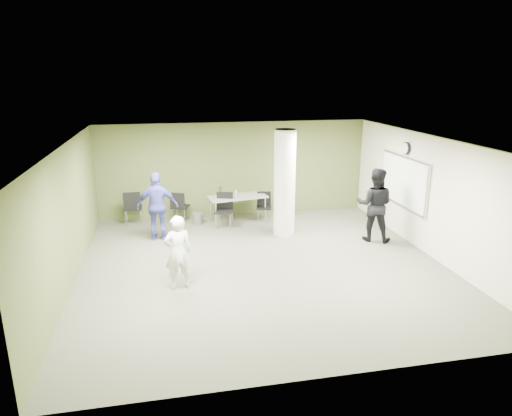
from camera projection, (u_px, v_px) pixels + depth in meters
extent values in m
plane|color=#505240|center=(263.00, 266.00, 10.24)|extent=(8.00, 8.00, 0.00)
plane|color=white|center=(264.00, 141.00, 9.44)|extent=(8.00, 8.00, 0.00)
cube|color=#545D2C|center=(235.00, 170.00, 13.60)|extent=(8.00, 2.80, 0.02)
cube|color=#545D2C|center=(68.00, 217.00, 9.08)|extent=(0.02, 8.00, 2.80)
cube|color=beige|center=(431.00, 197.00, 10.60)|extent=(0.02, 8.00, 2.80)
cylinder|color=silver|center=(285.00, 183.00, 11.91)|extent=(0.56, 0.56, 2.80)
cube|color=silver|center=(403.00, 181.00, 11.68)|extent=(0.04, 2.30, 1.30)
cube|color=white|center=(402.00, 181.00, 11.68)|extent=(0.02, 2.20, 1.20)
cylinder|color=black|center=(406.00, 148.00, 11.44)|extent=(0.05, 0.32, 0.32)
cylinder|color=white|center=(405.00, 148.00, 11.44)|extent=(0.02, 0.26, 0.26)
cube|color=#9A9A94|center=(238.00, 197.00, 13.05)|extent=(1.74, 0.98, 0.04)
cylinder|color=silver|center=(216.00, 215.00, 12.65)|extent=(0.04, 0.04, 0.74)
cylinder|color=silver|center=(265.00, 210.00, 13.16)|extent=(0.04, 0.04, 0.74)
cylinder|color=silver|center=(210.00, 210.00, 13.17)|extent=(0.04, 0.04, 0.74)
cylinder|color=silver|center=(258.00, 205.00, 13.67)|extent=(0.04, 0.04, 0.74)
cylinder|color=#1B4517|center=(220.00, 191.00, 13.16)|extent=(0.07, 0.07, 0.25)
cylinder|color=#B2B2B7|center=(236.00, 193.00, 13.00)|extent=(0.06, 0.06, 0.18)
cylinder|color=#4C4C4C|center=(198.00, 219.00, 13.05)|extent=(0.28, 0.28, 0.32)
cube|color=black|center=(133.00, 208.00, 12.96)|extent=(0.50, 0.50, 0.05)
cube|color=black|center=(132.00, 201.00, 12.67)|extent=(0.47, 0.05, 0.48)
cylinder|color=silver|center=(141.00, 214.00, 13.27)|extent=(0.02, 0.02, 0.46)
cylinder|color=silver|center=(127.00, 215.00, 13.18)|extent=(0.02, 0.02, 0.46)
cylinder|color=silver|center=(141.00, 218.00, 12.88)|extent=(0.02, 0.02, 0.46)
cylinder|color=silver|center=(126.00, 219.00, 12.80)|extent=(0.02, 0.02, 0.46)
cube|color=black|center=(180.00, 207.00, 13.22)|extent=(0.59, 0.59, 0.05)
cube|color=black|center=(177.00, 200.00, 12.96)|extent=(0.41, 0.20, 0.44)
cylinder|color=silver|center=(189.00, 213.00, 13.43)|extent=(0.02, 0.02, 0.42)
cylinder|color=silver|center=(177.00, 212.00, 13.50)|extent=(0.02, 0.02, 0.42)
cylinder|color=silver|center=(185.00, 216.00, 13.08)|extent=(0.02, 0.02, 0.42)
cylinder|color=silver|center=(172.00, 216.00, 13.15)|extent=(0.02, 0.02, 0.42)
cube|color=black|center=(224.00, 211.00, 12.68)|extent=(0.59, 0.59, 0.05)
cube|color=black|center=(225.00, 200.00, 12.81)|extent=(0.45, 0.17, 0.47)
cylinder|color=silver|center=(216.00, 222.00, 12.57)|extent=(0.02, 0.02, 0.45)
cylinder|color=silver|center=(230.00, 222.00, 12.54)|extent=(0.02, 0.02, 0.45)
cylinder|color=silver|center=(218.00, 217.00, 12.95)|extent=(0.02, 0.02, 0.45)
cylinder|color=silver|center=(232.00, 218.00, 12.92)|extent=(0.02, 0.02, 0.45)
cube|color=black|center=(264.00, 207.00, 13.26)|extent=(0.50, 0.50, 0.05)
cube|color=black|center=(264.00, 198.00, 13.38)|extent=(0.40, 0.12, 0.41)
cylinder|color=silver|center=(258.00, 216.00, 13.16)|extent=(0.02, 0.02, 0.39)
cylinder|color=silver|center=(270.00, 216.00, 13.15)|extent=(0.02, 0.02, 0.39)
cylinder|color=silver|center=(258.00, 213.00, 13.49)|extent=(0.02, 0.02, 0.39)
cylinder|color=silver|center=(270.00, 213.00, 13.48)|extent=(0.02, 0.02, 0.39)
imported|color=white|center=(178.00, 253.00, 8.99)|extent=(0.61, 0.46, 1.53)
imported|color=black|center=(375.00, 205.00, 11.58)|extent=(1.15, 1.07, 1.89)
imported|color=#4147A1|center=(158.00, 206.00, 11.65)|extent=(1.08, 0.54, 1.78)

